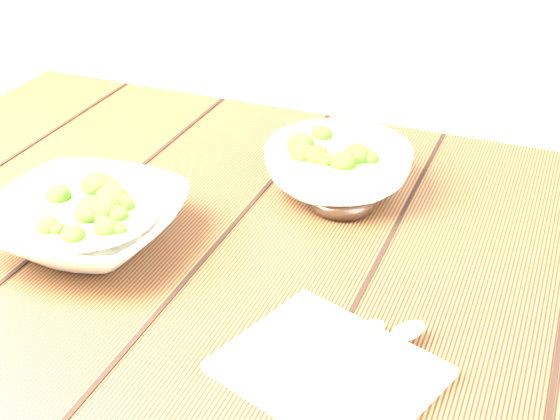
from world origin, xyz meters
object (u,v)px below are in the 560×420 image
soup_bowl_front (87,220)px  table (246,306)px  trivet (342,200)px  napkin (329,369)px  soup_bowl_back (338,167)px

soup_bowl_front → table: bearing=28.7°
table → trivet: 0.20m
soup_bowl_front → trivet: 0.34m
soup_bowl_front → napkin: bearing=-17.9°
soup_bowl_front → napkin: soup_bowl_front is taller
table → soup_bowl_back: soup_bowl_back is taller
table → soup_bowl_back: 0.23m
table → soup_bowl_back: size_ratio=5.13×
soup_bowl_back → trivet: soup_bowl_back is taller
trivet → soup_bowl_back: bearing=116.8°
table → napkin: napkin is taller
table → napkin: (0.19, -0.21, 0.13)m
trivet → napkin: size_ratio=0.47×
soup_bowl_back → napkin: size_ratio=1.17×
soup_bowl_back → trivet: size_ratio=2.49×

